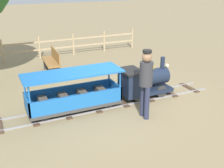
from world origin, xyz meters
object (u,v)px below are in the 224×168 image
object	(u,v)px
locomotive	(143,81)
park_bench	(52,62)
passenger_car	(74,95)
conductor_person	(146,79)

from	to	relation	value
locomotive	park_bench	bearing A→B (deg)	-150.48
passenger_car	locomotive	bearing A→B (deg)	90.00
park_bench	passenger_car	bearing A→B (deg)	-3.88
locomotive	conductor_person	world-z (taller)	conductor_person
passenger_car	park_bench	distance (m)	3.05
conductor_person	locomotive	bearing A→B (deg)	151.31
locomotive	passenger_car	size ratio (longest dim) A/B	0.61
locomotive	park_bench	xyz separation A→B (m)	(-3.04, -1.72, -0.07)
passenger_car	park_bench	bearing A→B (deg)	176.12
passenger_car	park_bench	world-z (taller)	passenger_car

